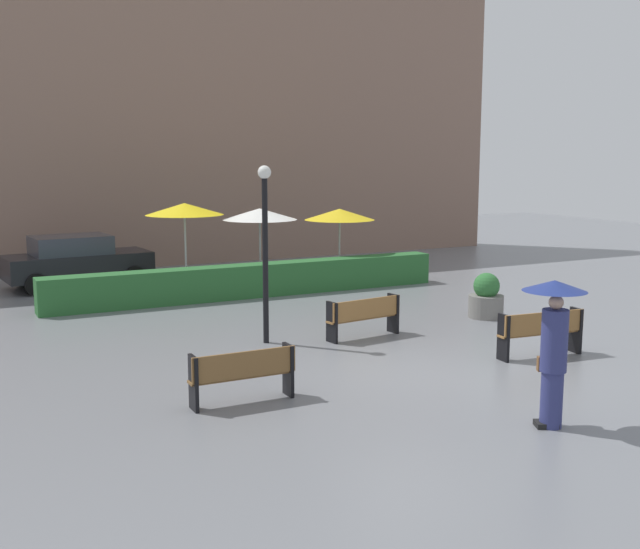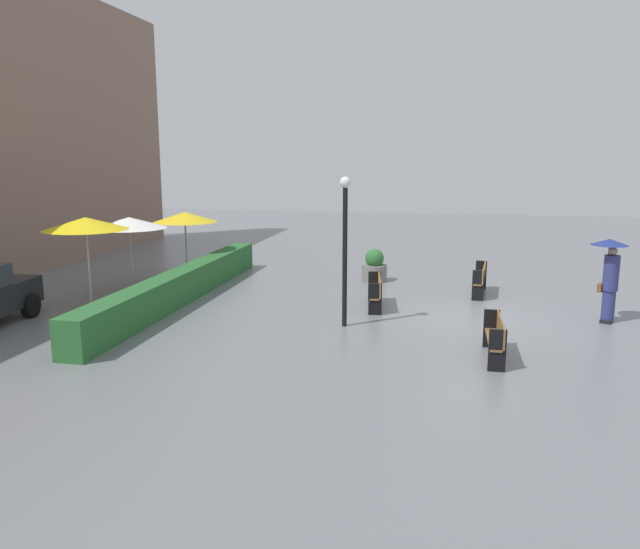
% 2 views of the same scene
% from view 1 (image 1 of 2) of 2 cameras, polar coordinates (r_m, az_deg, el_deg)
% --- Properties ---
extents(ground_plane, '(60.00, 60.00, 0.00)m').
position_cam_1_polar(ground_plane, '(14.10, 6.38, -7.32)').
color(ground_plane, slate).
extents(bench_near_right, '(1.86, 0.52, 0.92)m').
position_cam_1_polar(bench_near_right, '(15.56, 16.29, -4.00)').
color(bench_near_right, olive).
rests_on(bench_near_right, ground).
extents(bench_near_left, '(1.74, 0.35, 0.87)m').
position_cam_1_polar(bench_near_left, '(12.25, -5.78, -7.29)').
color(bench_near_left, brown).
rests_on(bench_near_left, ground).
extents(bench_mid_center, '(1.82, 0.57, 0.88)m').
position_cam_1_polar(bench_mid_center, '(16.55, 3.36, -3.02)').
color(bench_mid_center, olive).
rests_on(bench_mid_center, ground).
extents(pedestrian_with_umbrella, '(0.92, 0.92, 2.16)m').
position_cam_1_polar(pedestrian_with_umbrella, '(11.48, 17.11, -4.37)').
color(pedestrian_with_umbrella, navy).
rests_on(pedestrian_with_umbrella, ground).
extents(planter_pot, '(0.85, 0.85, 1.11)m').
position_cam_1_polar(planter_pot, '(19.06, 12.35, -1.75)').
color(planter_pot, slate).
rests_on(planter_pot, ground).
extents(lamp_post, '(0.28, 0.28, 3.73)m').
position_cam_1_polar(lamp_post, '(15.85, -4.14, 2.99)').
color(lamp_post, black).
rests_on(lamp_post, ground).
extents(patio_umbrella_yellow, '(2.31, 2.31, 2.55)m').
position_cam_1_polar(patio_umbrella_yellow, '(22.93, -10.12, 4.85)').
color(patio_umbrella_yellow, silver).
rests_on(patio_umbrella_yellow, ground).
extents(patio_umbrella_white, '(2.33, 2.33, 2.32)m').
position_cam_1_polar(patio_umbrella_white, '(23.76, -4.55, 4.53)').
color(patio_umbrella_white, silver).
rests_on(patio_umbrella_white, ground).
extents(patio_umbrella_yellow_far, '(2.22, 2.22, 2.29)m').
position_cam_1_polar(patio_umbrella_yellow_far, '(24.02, 1.47, 4.52)').
color(patio_umbrella_yellow_far, silver).
rests_on(patio_umbrella_yellow_far, ground).
extents(hedge_strip, '(11.56, 0.70, 0.92)m').
position_cam_1_polar(hedge_strip, '(21.49, -5.09, -0.44)').
color(hedge_strip, '#28602D').
rests_on(hedge_strip, ground).
extents(building_facade, '(28.00, 1.20, 10.61)m').
position_cam_1_polar(building_facade, '(28.32, -11.95, 11.47)').
color(building_facade, '#846656').
rests_on(building_facade, ground).
extents(parked_car, '(4.34, 2.29, 1.57)m').
position_cam_1_polar(parked_car, '(24.06, -17.79, 1.02)').
color(parked_car, black).
rests_on(parked_car, ground).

